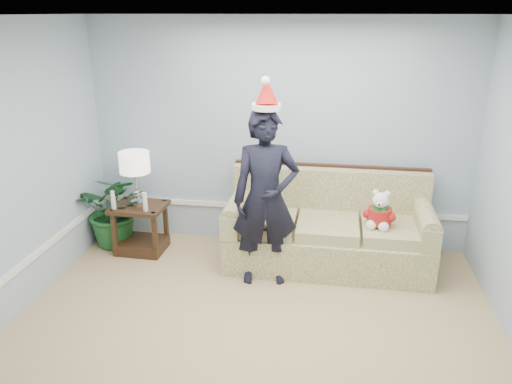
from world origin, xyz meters
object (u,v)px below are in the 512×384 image
object	(u,v)px
sofa	(328,232)
man	(266,199)
side_table	(141,233)
teddy_bear	(380,214)
houseplant	(115,209)
table_lamp	(135,165)

from	to	relation	value
sofa	man	bearing A→B (deg)	-140.62
sofa	side_table	size ratio (longest dim) A/B	3.62
man	teddy_bear	bearing A→B (deg)	4.41
houseplant	teddy_bear	bearing A→B (deg)	-4.62
side_table	teddy_bear	size ratio (longest dim) A/B	1.50
side_table	houseplant	size ratio (longest dim) A/B	0.67
houseplant	teddy_bear	distance (m)	3.12
table_lamp	teddy_bear	world-z (taller)	table_lamp
table_lamp	teddy_bear	size ratio (longest dim) A/B	1.50
teddy_bear	sofa	bearing A→B (deg)	173.73
side_table	table_lamp	world-z (taller)	table_lamp
side_table	man	world-z (taller)	man
teddy_bear	table_lamp	bearing A→B (deg)	-170.60
sofa	man	size ratio (longest dim) A/B	1.22
man	teddy_bear	xyz separation A→B (m)	(1.18, 0.33, -0.22)
houseplant	side_table	bearing A→B (deg)	-18.91
sofa	houseplant	size ratio (longest dim) A/B	2.41
man	teddy_bear	world-z (taller)	man
table_lamp	teddy_bear	bearing A→B (deg)	-3.76
side_table	table_lamp	xyz separation A→B (m)	(-0.03, 0.05, 0.84)
table_lamp	side_table	bearing A→B (deg)	-59.42
sofa	man	world-z (taller)	man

